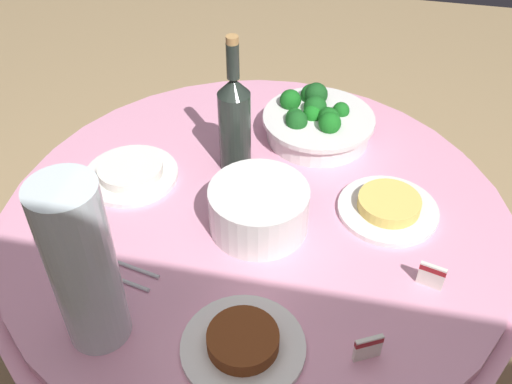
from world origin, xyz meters
The scene contains 11 objects.
buffet_table centered at (0.00, 0.00, 0.38)m, with size 1.16×1.16×0.74m.
broccoli_bowl centered at (-0.09, -0.30, 0.78)m, with size 0.28×0.28×0.11m.
plate_stack centered at (-0.02, 0.05, 0.79)m, with size 0.21×0.21×0.10m.
wine_bottle centered at (0.08, -0.14, 0.87)m, with size 0.07×0.07×0.34m.
decorative_fruit_vase centered at (0.20, 0.37, 0.89)m, with size 0.11×0.11×0.34m.
serving_tongs centered at (0.23, 0.23, 0.74)m, with size 0.17×0.08×0.01m.
food_plate_stir_fry centered at (-0.05, 0.35, 0.76)m, with size 0.22×0.22×0.04m.
food_plate_rice centered at (0.31, -0.05, 0.75)m, with size 0.22×0.22×0.03m.
food_plate_noodles centered at (-0.28, -0.05, 0.75)m, with size 0.22×0.22×0.04m.
label_placard_front centered at (-0.26, 0.33, 0.77)m, with size 0.05×0.03×0.05m.
label_placard_mid centered at (-0.37, 0.14, 0.77)m, with size 0.05×0.02×0.05m.
Camera 1 is at (-0.20, 0.92, 1.62)m, focal length 40.90 mm.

